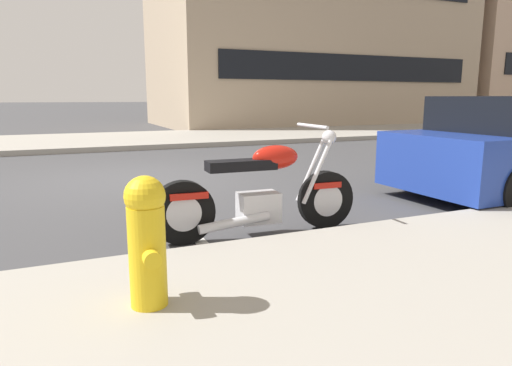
{
  "coord_description": "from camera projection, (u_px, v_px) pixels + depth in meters",
  "views": [
    {
      "loc": [
        -1.2,
        -7.87,
        1.37
      ],
      "look_at": [
        0.69,
        -3.57,
        0.49
      ],
      "focal_mm": 32.03,
      "sensor_mm": 36.0,
      "label": 1
    }
  ],
  "objects": [
    {
      "name": "parking_stall_stripe",
      "position": [
        194.0,
        235.0,
        4.58
      ],
      "size": [
        0.12,
        2.2,
        0.01
      ],
      "primitive_type": "cube",
      "color": "silver",
      "rests_on": "ground"
    },
    {
      "name": "townhouse_far_uphill",
      "position": [
        497.0,
        7.0,
        28.78
      ],
      "size": [
        11.52,
        9.71,
        13.91
      ],
      "color": "tan",
      "rests_on": "ground"
    },
    {
      "name": "ground_plane",
      "position": [
        136.0,
        178.0,
        7.81
      ],
      "size": [
        260.0,
        260.0,
        0.0
      ],
      "primitive_type": "plane",
      "color": "#3D3D3F"
    },
    {
      "name": "fire_hydrant",
      "position": [
        147.0,
        238.0,
        2.68
      ],
      "size": [
        0.24,
        0.36,
        0.79
      ],
      "color": "gold",
      "rests_on": "sidewalk_near_curb"
    },
    {
      "name": "parked_motorcycle",
      "position": [
        261.0,
        194.0,
        4.54
      ],
      "size": [
        2.14,
        0.62,
        1.1
      ],
      "rotation": [
        0.0,
        0.0,
        -0.04
      ],
      "color": "black",
      "rests_on": "ground"
    },
    {
      "name": "sidewalk_far_curb",
      "position": [
        409.0,
        130.0,
        18.56
      ],
      "size": [
        120.0,
        5.0,
        0.14
      ],
      "primitive_type": "cube",
      "color": "gray",
      "rests_on": "ground"
    },
    {
      "name": "townhouse_corner_block",
      "position": [
        308.0,
        4.0,
        22.86
      ],
      "size": [
        14.83,
        8.45,
        11.89
      ],
      "color": "tan",
      "rests_on": "ground"
    }
  ]
}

